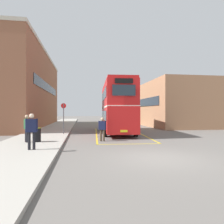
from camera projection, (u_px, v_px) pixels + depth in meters
ground_plane at (112, 129)px, 23.17m from camera, size 135.60×135.60×0.00m
sidewalk_left at (56, 128)px, 24.59m from camera, size 4.00×57.60×0.14m
brick_building_left at (26, 90)px, 27.83m from camera, size 5.85×22.17×10.12m
depot_building_right at (174, 105)px, 29.42m from camera, size 8.88×14.19×6.07m
double_decker_bus at (117, 107)px, 19.55m from camera, size 3.21×9.88×4.75m
single_deck_bus at (120, 114)px, 37.98m from camera, size 3.16×9.83×3.02m
pedestrian_boarding at (102, 128)px, 14.01m from camera, size 0.53×0.36×1.63m
pedestrian_waiting_near at (27, 126)px, 12.63m from camera, size 0.43×0.53×1.71m
pedestrian_waiting_far at (32, 129)px, 10.15m from camera, size 0.60×0.25×1.81m
litter_bin at (38, 135)px, 12.79m from camera, size 0.43×0.43×0.89m
bus_stop_sign at (64, 115)px, 17.34m from camera, size 0.44×0.11×2.62m
bay_marking_yellow at (120, 135)px, 17.72m from camera, size 4.86×12.00×0.01m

